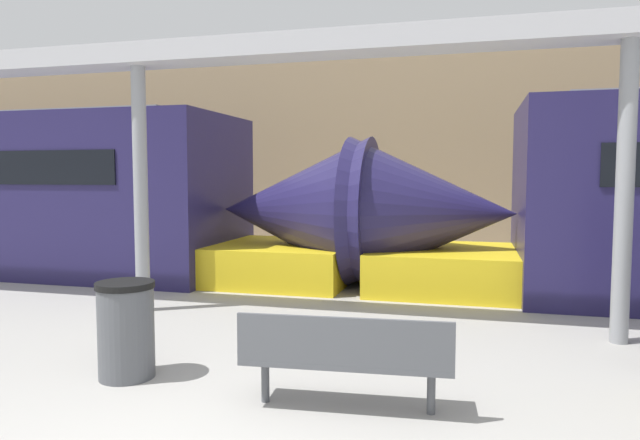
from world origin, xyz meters
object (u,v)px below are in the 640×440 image
trash_bin (126,329)px  support_column_far (141,190)px  bench_near (345,355)px  support_column_near (625,194)px

trash_bin → support_column_far: size_ratio=0.27×
bench_near → support_column_far: bearing=138.1°
trash_bin → support_column_far: support_column_far is taller
bench_near → trash_bin: bearing=169.0°
support_column_near → support_column_far: size_ratio=1.00×
support_column_near → support_column_far: (-6.27, 0.00, 0.00)m
bench_near → support_column_near: bearing=41.1°
bench_near → support_column_far: size_ratio=0.51×
support_column_far → support_column_near: bearing=0.0°
bench_near → support_column_far: (-3.59, 2.74, 1.26)m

